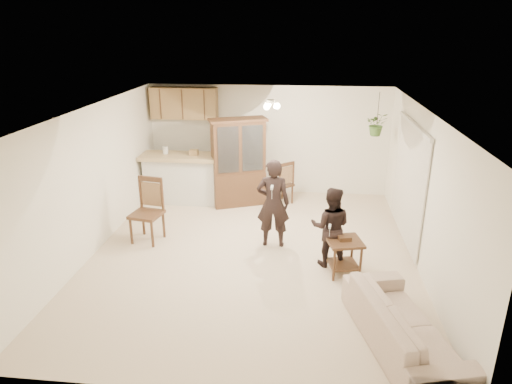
# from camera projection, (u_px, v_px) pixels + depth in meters

# --- Properties ---
(floor) EXTENTS (6.50, 6.50, 0.00)m
(floor) POSITION_uv_depth(u_px,v_px,m) (252.00, 254.00, 7.96)
(floor) COLOR beige
(floor) RESTS_ON ground
(ceiling) EXTENTS (5.50, 6.50, 0.02)m
(ceiling) POSITION_uv_depth(u_px,v_px,m) (252.00, 111.00, 7.10)
(ceiling) COLOR white
(ceiling) RESTS_ON wall_back
(wall_back) EXTENTS (5.50, 0.02, 2.50)m
(wall_back) POSITION_uv_depth(u_px,v_px,m) (268.00, 140.00, 10.56)
(wall_back) COLOR white
(wall_back) RESTS_ON ground
(wall_front) EXTENTS (5.50, 0.02, 2.50)m
(wall_front) POSITION_uv_depth(u_px,v_px,m) (214.00, 295.00, 4.49)
(wall_front) COLOR white
(wall_front) RESTS_ON ground
(wall_left) EXTENTS (0.02, 6.50, 2.50)m
(wall_left) POSITION_uv_depth(u_px,v_px,m) (93.00, 181.00, 7.81)
(wall_left) COLOR white
(wall_left) RESTS_ON ground
(wall_right) EXTENTS (0.02, 6.50, 2.50)m
(wall_right) POSITION_uv_depth(u_px,v_px,m) (423.00, 192.00, 7.25)
(wall_right) COLOR white
(wall_right) RESTS_ON ground
(breakfast_bar) EXTENTS (1.60, 0.55, 1.00)m
(breakfast_bar) POSITION_uv_depth(u_px,v_px,m) (182.00, 180.00, 10.17)
(breakfast_bar) COLOR silver
(breakfast_bar) RESTS_ON floor
(bar_top) EXTENTS (1.75, 0.70, 0.08)m
(bar_top) POSITION_uv_depth(u_px,v_px,m) (181.00, 157.00, 9.98)
(bar_top) COLOR tan
(bar_top) RESTS_ON breakfast_bar
(upper_cabinets) EXTENTS (1.50, 0.34, 0.70)m
(upper_cabinets) POSITION_uv_depth(u_px,v_px,m) (184.00, 103.00, 10.29)
(upper_cabinets) COLOR brown
(upper_cabinets) RESTS_ON wall_back
(vertical_blinds) EXTENTS (0.06, 2.30, 2.10)m
(vertical_blinds) POSITION_uv_depth(u_px,v_px,m) (408.00, 183.00, 8.15)
(vertical_blinds) COLOR beige
(vertical_blinds) RESTS_ON wall_right
(ceiling_fixture) EXTENTS (0.36, 0.36, 0.20)m
(ceiling_fixture) POSITION_uv_depth(u_px,v_px,m) (270.00, 105.00, 8.23)
(ceiling_fixture) COLOR #FFEDBF
(ceiling_fixture) RESTS_ON ceiling
(hanging_plant) EXTENTS (0.43, 0.37, 0.48)m
(hanging_plant) POSITION_uv_depth(u_px,v_px,m) (377.00, 124.00, 9.33)
(hanging_plant) COLOR #305120
(hanging_plant) RESTS_ON ceiling
(plant_cord) EXTENTS (0.01, 0.01, 0.65)m
(plant_cord) POSITION_uv_depth(u_px,v_px,m) (378.00, 108.00, 9.22)
(plant_cord) COLOR black
(plant_cord) RESTS_ON ceiling
(sofa) EXTENTS (1.20, 2.00, 0.73)m
(sofa) POSITION_uv_depth(u_px,v_px,m) (404.00, 321.00, 5.55)
(sofa) COLOR beige
(sofa) RESTS_ON floor
(adult) EXTENTS (0.66, 0.44, 1.80)m
(adult) POSITION_uv_depth(u_px,v_px,m) (273.00, 198.00, 7.99)
(adult) COLOR black
(adult) RESTS_ON floor
(child) EXTENTS (0.71, 0.58, 1.35)m
(child) POSITION_uv_depth(u_px,v_px,m) (331.00, 227.00, 7.39)
(child) COLOR black
(child) RESTS_ON floor
(china_hutch) EXTENTS (1.30, 0.89, 1.92)m
(china_hutch) POSITION_uv_depth(u_px,v_px,m) (238.00, 163.00, 9.87)
(china_hutch) COLOR #392415
(china_hutch) RESTS_ON floor
(side_table) EXTENTS (0.64, 0.64, 0.65)m
(side_table) POSITION_uv_depth(u_px,v_px,m) (343.00, 256.00, 7.24)
(side_table) COLOR #392415
(side_table) RESTS_ON floor
(chair_bar) EXTENTS (0.61, 0.61, 1.17)m
(chair_bar) POSITION_uv_depth(u_px,v_px,m) (147.00, 224.00, 8.34)
(chair_bar) COLOR #392415
(chair_bar) RESTS_ON floor
(chair_hutch_left) EXTENTS (0.69, 0.69, 1.14)m
(chair_hutch_left) POSITION_uv_depth(u_px,v_px,m) (241.00, 182.00, 10.58)
(chair_hutch_left) COLOR #392415
(chair_hutch_left) RESTS_ON floor
(chair_hutch_right) EXTENTS (0.61, 0.61, 0.98)m
(chair_hutch_right) POSITION_uv_depth(u_px,v_px,m) (281.00, 191.00, 10.16)
(chair_hutch_right) COLOR #392415
(chair_hutch_right) RESTS_ON floor
(controller_adult) EXTENTS (0.04, 0.14, 0.04)m
(controller_adult) POSITION_uv_depth(u_px,v_px,m) (272.00, 187.00, 7.52)
(controller_adult) COLOR silver
(controller_adult) RESTS_ON adult
(controller_child) EXTENTS (0.05, 0.12, 0.04)m
(controller_child) POSITION_uv_depth(u_px,v_px,m) (330.00, 226.00, 7.04)
(controller_child) COLOR silver
(controller_child) RESTS_ON child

